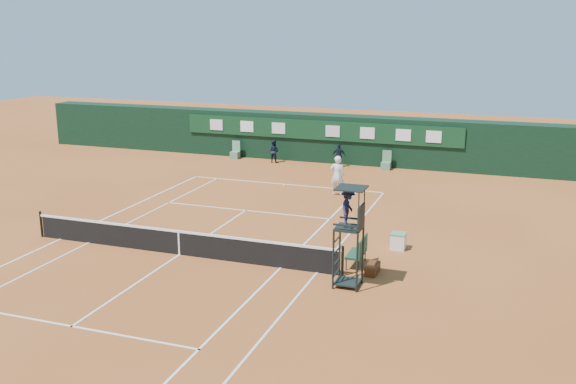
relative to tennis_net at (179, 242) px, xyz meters
The scene contains 14 objects.
ground 0.51m from the tennis_net, ahead, with size 90.00×90.00×0.00m, color #A55727.
court_lines 0.50m from the tennis_net, ahead, with size 11.05×23.85×0.01m.
tennis_net is the anchor object (origin of this frame).
back_wall 18.77m from the tennis_net, 90.00° to the left, with size 40.00×1.65×3.00m.
linesman_chair_left 18.33m from the tennis_net, 107.46° to the left, with size 0.55×0.50×1.15m.
linesman_chair_right 18.05m from the tennis_net, 75.57° to the left, with size 0.55×0.50×1.15m.
umpire_chair 7.11m from the tennis_net, ahead, with size 0.96×0.95×3.42m.
player_bench 6.81m from the tennis_net, ahead, with size 0.56×1.20×1.10m.
tennis_bag 7.37m from the tennis_net, ahead, with size 0.39×0.89×0.33m, color black.
cooler 8.48m from the tennis_net, 24.09° to the left, with size 0.57×0.57×0.65m.
tennis_ball 9.11m from the tennis_net, 77.55° to the left, with size 0.07×0.07×0.07m, color #BDCF30.
player 11.15m from the tennis_net, 72.78° to the left, with size 0.75×0.49×2.06m, color white.
ball_kid_left 17.38m from the tennis_net, 98.85° to the left, with size 0.71×0.55×1.46m, color black.
ball_kid_right 17.32m from the tennis_net, 84.68° to the left, with size 0.84×0.35×1.43m, color black.
Camera 1 is at (11.62, -20.34, 8.46)m, focal length 40.00 mm.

